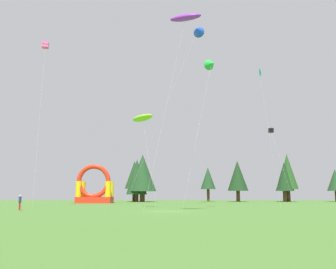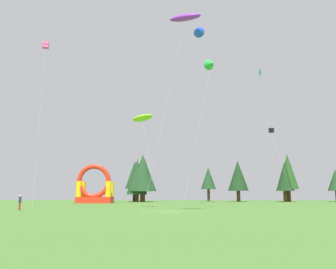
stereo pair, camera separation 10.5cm
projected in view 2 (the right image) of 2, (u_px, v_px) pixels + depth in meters
ground_plane at (165, 211)px, 37.40m from camera, size 120.00×120.00×0.00m
kite_black_box at (271, 131)px, 71.58m from camera, size 2.59×5.75×14.37m
kite_blue_delta at (198, 30)px, 57.09m from camera, size 12.57×4.70×27.79m
kite_purple_parafoil at (185, 18)px, 35.53m from camera, size 5.75×2.54×19.12m
kite_pink_box at (45, 46)px, 53.12m from camera, size 1.37×4.07×23.45m
kite_cyan_diamond at (259, 75)px, 45.42m from camera, size 2.63×2.36×17.01m
kite_lime_parafoil at (142, 118)px, 45.83m from camera, size 3.47×2.70×11.76m
kite_green_delta at (211, 64)px, 44.22m from camera, size 4.52×2.63×17.97m
person_left_edge at (20, 201)px, 39.76m from camera, size 0.41×0.41×1.68m
inflatable_blue_arch at (94, 190)px, 67.76m from camera, size 6.48×3.85×7.12m
tree_row_0 at (135, 175)px, 80.05m from camera, size 4.08×4.08×8.80m
tree_row_1 at (137, 177)px, 78.26m from camera, size 4.42×4.42×9.03m
tree_row_2 at (143, 173)px, 78.30m from camera, size 5.87×5.87×10.04m
tree_row_3 at (208, 179)px, 81.10m from camera, size 3.31×3.31×7.46m
tree_row_4 at (238, 176)px, 79.58m from camera, size 4.43×4.43×8.80m
tree_row_5 at (285, 177)px, 78.45m from camera, size 3.80×3.80×8.39m
tree_row_6 at (284, 179)px, 80.31m from camera, size 3.62×3.62×7.56m
tree_row_7 at (288, 172)px, 79.34m from camera, size 4.25×4.25×10.26m
tree_row_8 at (336, 180)px, 78.84m from camera, size 3.60×3.60×6.94m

